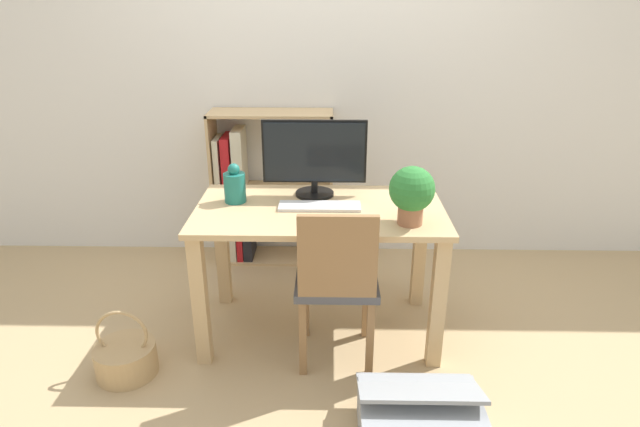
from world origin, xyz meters
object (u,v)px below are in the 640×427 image
at_px(monitor, 314,155).
at_px(potted_plant, 412,192).
at_px(chair, 337,280).
at_px(basket, 126,358).
at_px(keyboard, 320,206).
at_px(storage_box, 419,416).
at_px(bookshelf, 250,195).
at_px(vase, 235,186).

distance_m(monitor, potted_plant, 0.61).
xyz_separation_m(chair, basket, (-1.04, -0.11, -0.39)).
distance_m(keyboard, storage_box, 1.09).
distance_m(monitor, bookshelf, 0.96).
distance_m(vase, bookshelf, 0.87).
height_order(vase, basket, vase).
relative_size(vase, potted_plant, 0.74).
height_order(monitor, storage_box, monitor).
relative_size(monitor, basket, 1.54).
relative_size(keyboard, potted_plant, 1.48).
xyz_separation_m(monitor, keyboard, (0.03, -0.19, -0.21)).
xyz_separation_m(monitor, potted_plant, (0.46, -0.38, -0.06)).
bearing_deg(basket, bookshelf, 70.27).
xyz_separation_m(potted_plant, storage_box, (0.00, -0.58, -0.79)).
bearing_deg(bookshelf, vase, -86.51).
distance_m(keyboard, bookshelf, 1.04).
bearing_deg(potted_plant, monitor, 140.28).
bearing_deg(bookshelf, basket, -109.73).
relative_size(vase, basket, 0.58).
bearing_deg(basket, keyboard, 22.45).
height_order(basket, storage_box, basket).
bearing_deg(chair, bookshelf, 116.18).
bearing_deg(monitor, bookshelf, 123.87).
height_order(keyboard, bookshelf, bookshelf).
relative_size(potted_plant, bookshelf, 0.27).
relative_size(vase, chair, 0.24).
distance_m(keyboard, potted_plant, 0.49).
distance_m(bookshelf, storage_box, 1.93).
bearing_deg(storage_box, vase, 135.74).
height_order(vase, storage_box, vase).
height_order(chair, storage_box, chair).
relative_size(monitor, vase, 2.65).
bearing_deg(potted_plant, chair, -166.00).
distance_m(monitor, chair, 0.68).
height_order(chair, bookshelf, bookshelf).
bearing_deg(vase, monitor, 14.99).
relative_size(potted_plant, storage_box, 0.55).
distance_m(monitor, storage_box, 1.37).
distance_m(chair, basket, 1.11).
bearing_deg(basket, chair, 6.21).
xyz_separation_m(keyboard, basket, (-0.95, -0.39, -0.65)).
xyz_separation_m(potted_plant, chair, (-0.34, -0.09, -0.42)).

